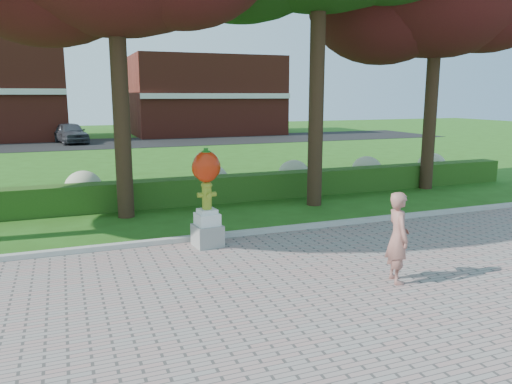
% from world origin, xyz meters
% --- Properties ---
extents(ground, '(100.00, 100.00, 0.00)m').
position_xyz_m(ground, '(0.00, 0.00, 0.00)').
color(ground, '#275615').
rests_on(ground, ground).
extents(curb, '(40.00, 0.18, 0.15)m').
position_xyz_m(curb, '(0.00, 3.00, 0.07)').
color(curb, '#ADADA5').
rests_on(curb, ground).
extents(lawn_hedge, '(24.00, 0.70, 0.80)m').
position_xyz_m(lawn_hedge, '(0.00, 7.00, 0.40)').
color(lawn_hedge, '#1F4313').
rests_on(lawn_hedge, ground).
extents(hydrangea_row, '(20.10, 1.10, 0.99)m').
position_xyz_m(hydrangea_row, '(0.57, 8.00, 0.55)').
color(hydrangea_row, '#B0B78C').
rests_on(hydrangea_row, ground).
extents(street, '(50.00, 8.00, 0.02)m').
position_xyz_m(street, '(0.00, 28.00, 0.01)').
color(street, black).
rests_on(street, ground).
extents(building_right, '(12.00, 8.00, 6.40)m').
position_xyz_m(building_right, '(8.00, 34.00, 3.20)').
color(building_right, maroon).
rests_on(building_right, ground).
extents(hydrant_sculpture, '(0.63, 0.63, 2.14)m').
position_xyz_m(hydrant_sculpture, '(-0.68, 2.50, 1.17)').
color(hydrant_sculpture, gray).
rests_on(hydrant_sculpture, walkway).
extents(woman, '(0.53, 0.67, 1.61)m').
position_xyz_m(woman, '(1.84, -0.75, 0.85)').
color(woman, '#9E655A').
rests_on(woman, walkway).
extents(parked_car, '(2.54, 4.44, 1.42)m').
position_xyz_m(parked_car, '(-2.95, 28.94, 0.73)').
color(parked_car, '#3E3F45').
rests_on(parked_car, street).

